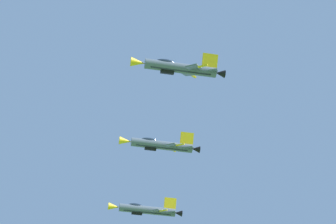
% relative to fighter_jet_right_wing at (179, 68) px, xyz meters
% --- Properties ---
extents(fighter_jet_right_wing, '(15.62, 8.54, 6.25)m').
position_rel_fighter_jet_right_wing_xyz_m(fighter_jet_right_wing, '(0.00, 0.00, 0.00)').
color(fighter_jet_right_wing, '#4C5666').
extents(fighter_jet_left_outer, '(15.62, 8.89, 5.71)m').
position_rel_fighter_jet_right_wing_xyz_m(fighter_jet_left_outer, '(-5.97, 21.31, 1.82)').
color(fighter_jet_left_outer, '#4C5666').
extents(fighter_jet_right_outer, '(15.62, 9.17, 5.42)m').
position_rel_fighter_jet_right_wing_xyz_m(fighter_jet_right_outer, '(-11.40, 38.79, -1.01)').
color(fighter_jet_right_outer, '#4C5666').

